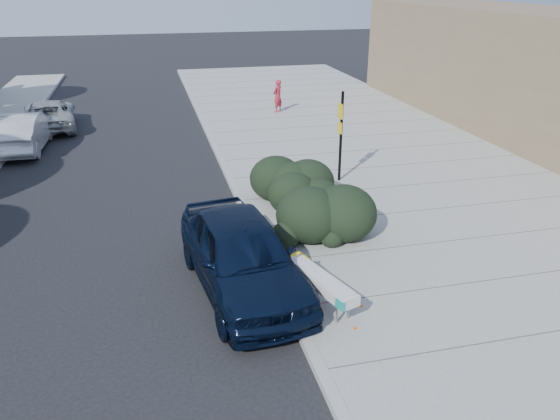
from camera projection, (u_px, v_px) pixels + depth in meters
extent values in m
plane|color=black|center=(270.00, 267.00, 13.06)|extent=(120.00, 120.00, 0.00)
cube|color=gray|center=(397.00, 177.00, 18.72)|extent=(11.20, 50.00, 0.15)
cube|color=#9E9E99|center=(236.00, 191.00, 17.49)|extent=(0.22, 50.00, 0.17)
cylinder|color=gray|center=(337.00, 314.00, 10.64)|extent=(0.05, 0.05, 0.41)
cylinder|color=gray|center=(349.00, 310.00, 10.78)|extent=(0.05, 0.05, 0.41)
cylinder|color=gray|center=(292.00, 278.00, 11.91)|extent=(0.05, 0.05, 0.41)
cylinder|color=gray|center=(302.00, 274.00, 12.05)|extent=(0.05, 0.05, 0.41)
cylinder|color=gray|center=(313.00, 288.00, 11.21)|extent=(0.54, 1.56, 0.04)
cylinder|color=gray|center=(324.00, 284.00, 11.35)|extent=(0.54, 1.56, 0.04)
cube|color=#B2B2B2|center=(319.00, 280.00, 11.22)|extent=(1.07, 2.17, 0.22)
cube|color=yellow|center=(296.00, 258.00, 11.84)|extent=(0.55, 0.54, 0.02)
cube|color=teal|center=(340.00, 305.00, 10.37)|extent=(0.12, 0.25, 0.20)
cylinder|color=black|center=(299.00, 208.00, 14.99)|extent=(0.05, 0.05, 0.81)
cylinder|color=black|center=(293.00, 201.00, 15.45)|extent=(0.05, 0.05, 0.81)
cylinder|color=black|center=(296.00, 191.00, 15.06)|extent=(0.09, 0.53, 0.05)
cube|color=black|center=(341.00, 137.00, 17.65)|extent=(0.07, 0.07, 2.96)
cube|color=yellow|center=(340.00, 111.00, 17.29)|extent=(0.05, 0.34, 0.48)
cube|color=yellow|center=(340.00, 128.00, 17.50)|extent=(0.04, 0.32, 0.36)
ellipsoid|color=black|center=(302.00, 189.00, 15.25)|extent=(3.39, 4.65, 1.57)
imported|color=black|center=(242.00, 255.00, 11.84)|extent=(2.62, 5.23, 1.71)
imported|color=silver|center=(23.00, 131.00, 21.66)|extent=(1.74, 4.62, 1.51)
imported|color=#A4A6A9|center=(49.00, 115.00, 24.72)|extent=(2.70, 4.91, 1.30)
imported|color=#A02333|center=(278.00, 96.00, 27.12)|extent=(0.69, 0.66, 1.58)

